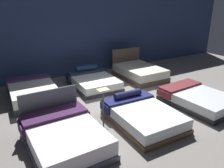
# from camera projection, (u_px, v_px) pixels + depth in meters

# --- Properties ---
(ground_plane) EXTENTS (18.00, 18.00, 0.02)m
(ground_plane) POSITION_uv_depth(u_px,v_px,m) (117.00, 105.00, 7.04)
(ground_plane) COLOR gray
(showroom_back_wall) EXTENTS (18.00, 0.06, 3.50)m
(showroom_back_wall) POSITION_uv_depth(u_px,v_px,m) (72.00, 35.00, 9.35)
(showroom_back_wall) COLOR navy
(showroom_back_wall) RESTS_ON ground_plane
(bed_0) EXTENTS (1.64, 2.10, 1.03)m
(bed_0) POSITION_uv_depth(u_px,v_px,m) (64.00, 135.00, 4.95)
(bed_0) COLOR #4C545C
(bed_0) RESTS_ON ground_plane
(bed_1) EXTENTS (1.59, 2.13, 0.65)m
(bed_1) POSITION_uv_depth(u_px,v_px,m) (142.00, 115.00, 5.94)
(bed_1) COLOR brown
(bed_1) RESTS_ON ground_plane
(bed_2) EXTENTS (1.70, 2.19, 0.46)m
(bed_2) POSITION_uv_depth(u_px,v_px,m) (197.00, 99.00, 6.98)
(bed_2) COLOR black
(bed_2) RESTS_ON ground_plane
(bed_3) EXTENTS (1.59, 2.16, 0.56)m
(bed_3) POSITION_uv_depth(u_px,v_px,m) (33.00, 92.00, 7.34)
(bed_3) COLOR #282E33
(bed_3) RESTS_ON ground_plane
(bed_4) EXTENTS (1.64, 2.06, 0.70)m
(bed_4) POSITION_uv_depth(u_px,v_px,m) (93.00, 81.00, 8.46)
(bed_4) COLOR #2B2934
(bed_4) RESTS_ON ground_plane
(bed_5) EXTENTS (1.55, 2.16, 1.10)m
(bed_5) POSITION_uv_depth(u_px,v_px,m) (139.00, 72.00, 9.41)
(bed_5) COLOR #4F3D34
(bed_5) RESTS_ON ground_plane
(price_sign) EXTENTS (0.28, 0.24, 1.09)m
(price_sign) POSITION_uv_depth(u_px,v_px,m) (103.00, 114.00, 5.54)
(price_sign) COLOR #3F3F44
(price_sign) RESTS_ON ground_plane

